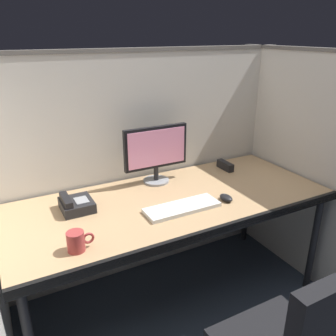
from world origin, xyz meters
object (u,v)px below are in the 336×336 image
object	(u,v)px
desk_phone	(76,204)
red_stapler	(225,166)
computer_mouse	(226,198)
desk	(173,207)
keyboard_main	(182,207)
coffee_mug	(77,241)
monitor_center	(156,151)

from	to	relation	value
desk_phone	red_stapler	world-z (taller)	desk_phone
red_stapler	computer_mouse	bearing A→B (deg)	-126.01
red_stapler	desk	bearing A→B (deg)	-155.94
desk	keyboard_main	size ratio (longest dim) A/B	4.42
keyboard_main	coffee_mug	distance (m)	0.63
monitor_center	red_stapler	world-z (taller)	monitor_center
desk_phone	desk	bearing A→B (deg)	-15.06
desk	desk_phone	bearing A→B (deg)	164.94
computer_mouse	desk_phone	world-z (taller)	desk_phone
desk	computer_mouse	size ratio (longest dim) A/B	19.79
monitor_center	keyboard_main	size ratio (longest dim) A/B	1.00
monitor_center	desk_phone	size ratio (longest dim) A/B	2.26
desk	red_stapler	distance (m)	0.62
desk	red_stapler	size ratio (longest dim) A/B	12.67
computer_mouse	coffee_mug	xyz separation A→B (m)	(-0.90, -0.09, 0.03)
desk_phone	coffee_mug	size ratio (longest dim) A/B	1.51
desk	computer_mouse	bearing A→B (deg)	-29.23
desk	monitor_center	world-z (taller)	monitor_center
keyboard_main	red_stapler	bearing A→B (deg)	33.34
desk_phone	monitor_center	bearing A→B (deg)	13.97
desk	monitor_center	bearing A→B (deg)	83.87
computer_mouse	desk_phone	size ratio (longest dim) A/B	0.51
desk	monitor_center	distance (m)	0.39
desk	monitor_center	xyz separation A→B (m)	(0.03, 0.28, 0.27)
desk_phone	red_stapler	distance (m)	1.11
computer_mouse	red_stapler	world-z (taller)	red_stapler
keyboard_main	desk	bearing A→B (deg)	85.20
desk_phone	red_stapler	xyz separation A→B (m)	(1.10, 0.11, -0.01)
desk	computer_mouse	distance (m)	0.32
desk	coffee_mug	size ratio (longest dim) A/B	15.08
monitor_center	computer_mouse	distance (m)	0.54
keyboard_main	computer_mouse	xyz separation A→B (m)	(0.28, -0.03, 0.01)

